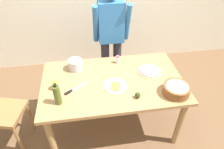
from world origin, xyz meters
name	(u,v)px	position (x,y,z in m)	size (l,w,h in m)	color
ground	(113,123)	(0.00, 0.00, 0.00)	(8.00, 8.00, 0.00)	brown
dining_table	(113,87)	(0.00, 0.00, 0.67)	(1.60, 0.96, 0.76)	#A37A4C
person_cook	(111,35)	(0.10, 0.76, 0.94)	(0.49, 0.25, 1.62)	#2D2D38
pizza_raw_on_board	(150,71)	(0.46, 0.10, 0.77)	(0.29, 0.29, 0.02)	beige
plate_with_slice	(115,86)	(0.01, -0.10, 0.77)	(0.26, 0.26, 0.02)	white
popcorn_bowl	(177,89)	(0.63, -0.30, 0.82)	(0.28, 0.28, 0.11)	brown
olive_oil_bottle	(57,95)	(-0.59, -0.26, 0.87)	(0.07, 0.07, 0.26)	#47561E
steel_pot	(75,64)	(-0.41, 0.29, 0.83)	(0.17, 0.17, 0.13)	#B7B7BC
cup_orange	(55,86)	(-0.63, -0.04, 0.80)	(0.07, 0.07, 0.09)	orange
salt_shaker	(118,59)	(0.12, 0.34, 0.81)	(0.04, 0.04, 0.11)	white
chef_knife	(74,90)	(-0.44, -0.09, 0.77)	(0.26, 0.18, 0.02)	silver
avocado	(138,95)	(0.21, -0.31, 0.80)	(0.06, 0.06, 0.07)	#2D4219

